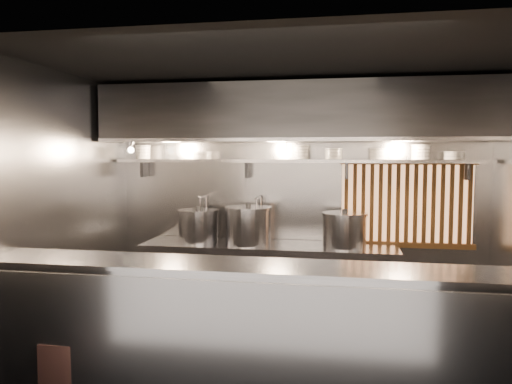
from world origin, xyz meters
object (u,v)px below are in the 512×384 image
(stock_pot_left, at_px, (198,226))
(stock_pot_right, at_px, (344,230))
(stock_pot_mid, at_px, (248,225))
(pendant_bulb, at_px, (286,154))
(heat_lamp, at_px, (129,145))

(stock_pot_left, xyz_separation_m, stock_pot_right, (1.74, -0.03, 0.00))
(stock_pot_mid, xyz_separation_m, stock_pot_right, (1.12, -0.00, -0.02))
(pendant_bulb, relative_size, stock_pot_mid, 0.26)
(heat_lamp, distance_m, pendant_bulb, 1.83)
(heat_lamp, bearing_deg, stock_pot_mid, 9.97)
(stock_pot_mid, height_order, stock_pot_right, stock_pot_mid)
(heat_lamp, distance_m, stock_pot_mid, 1.68)
(heat_lamp, xyz_separation_m, stock_pot_right, (2.48, 0.24, -0.97))
(stock_pot_left, distance_m, stock_pot_mid, 0.62)
(stock_pot_right, bearing_deg, stock_pot_mid, 179.77)
(pendant_bulb, bearing_deg, stock_pot_right, -9.47)
(stock_pot_left, bearing_deg, stock_pot_mid, -2.26)
(stock_pot_mid, bearing_deg, heat_lamp, -170.03)
(pendant_bulb, bearing_deg, stock_pot_mid, -165.80)
(stock_pot_left, bearing_deg, stock_pot_right, -0.95)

